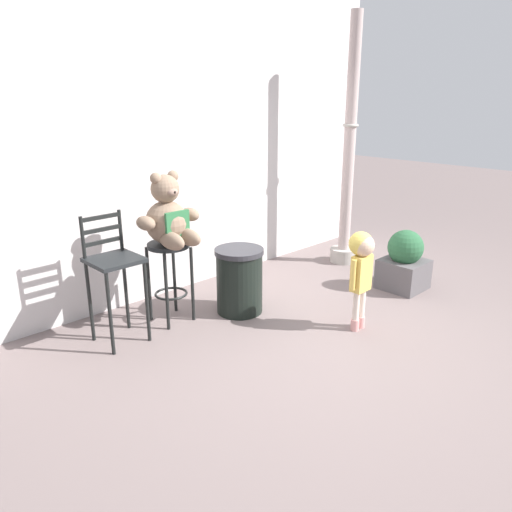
{
  "coord_description": "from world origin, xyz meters",
  "views": [
    {
      "loc": [
        -3.26,
        -2.32,
        2.13
      ],
      "look_at": [
        -0.16,
        0.86,
        0.67
      ],
      "focal_mm": 34.85,
      "sensor_mm": 36.0,
      "label": 1
    }
  ],
  "objects_px": {
    "bar_stool_with_teddy": "(170,266)",
    "bar_chair_empty": "(114,268)",
    "planter_with_shrub": "(404,262)",
    "teddy_bear": "(169,218)",
    "trash_bin": "(239,280)",
    "child_walking": "(361,260)",
    "lamppost": "(348,169)"
  },
  "relations": [
    {
      "from": "planter_with_shrub",
      "to": "bar_chair_empty",
      "type": "bearing_deg",
      "value": 158.96
    },
    {
      "from": "bar_stool_with_teddy",
      "to": "trash_bin",
      "type": "distance_m",
      "value": 0.73
    },
    {
      "from": "child_walking",
      "to": "bar_stool_with_teddy",
      "type": "bearing_deg",
      "value": 81.21
    },
    {
      "from": "bar_stool_with_teddy",
      "to": "lamppost",
      "type": "xyz_separation_m",
      "value": [
        2.67,
        -0.11,
        0.66
      ]
    },
    {
      "from": "lamppost",
      "to": "planter_with_shrub",
      "type": "distance_m",
      "value": 1.41
    },
    {
      "from": "teddy_bear",
      "to": "child_walking",
      "type": "xyz_separation_m",
      "value": [
        1.15,
        -1.35,
        -0.35
      ]
    },
    {
      "from": "teddy_bear",
      "to": "planter_with_shrub",
      "type": "bearing_deg",
      "value": -25.18
    },
    {
      "from": "bar_stool_with_teddy",
      "to": "teddy_bear",
      "type": "distance_m",
      "value": 0.48
    },
    {
      "from": "teddy_bear",
      "to": "lamppost",
      "type": "distance_m",
      "value": 2.67
    },
    {
      "from": "teddy_bear",
      "to": "planter_with_shrub",
      "type": "xyz_separation_m",
      "value": [
        2.38,
        -1.12,
        -0.72
      ]
    },
    {
      "from": "teddy_bear",
      "to": "child_walking",
      "type": "distance_m",
      "value": 1.81
    },
    {
      "from": "child_walking",
      "to": "planter_with_shrub",
      "type": "bearing_deg",
      "value": -37.5
    },
    {
      "from": "teddy_bear",
      "to": "child_walking",
      "type": "bearing_deg",
      "value": -49.77
    },
    {
      "from": "teddy_bear",
      "to": "planter_with_shrub",
      "type": "relative_size",
      "value": 0.98
    },
    {
      "from": "child_walking",
      "to": "bar_chair_empty",
      "type": "relative_size",
      "value": 0.82
    },
    {
      "from": "bar_stool_with_teddy",
      "to": "lamppost",
      "type": "distance_m",
      "value": 2.75
    },
    {
      "from": "teddy_bear",
      "to": "bar_chair_empty",
      "type": "relative_size",
      "value": 0.59
    },
    {
      "from": "trash_bin",
      "to": "lamppost",
      "type": "distance_m",
      "value": 2.25
    },
    {
      "from": "bar_stool_with_teddy",
      "to": "lamppost",
      "type": "height_order",
      "value": "lamppost"
    },
    {
      "from": "teddy_bear",
      "to": "bar_chair_empty",
      "type": "height_order",
      "value": "teddy_bear"
    },
    {
      "from": "trash_bin",
      "to": "bar_chair_empty",
      "type": "xyz_separation_m",
      "value": [
        -1.19,
        0.31,
        0.35
      ]
    },
    {
      "from": "child_walking",
      "to": "trash_bin",
      "type": "height_order",
      "value": "child_walking"
    },
    {
      "from": "child_walking",
      "to": "bar_chair_empty",
      "type": "bearing_deg",
      "value": 93.11
    },
    {
      "from": "child_walking",
      "to": "trash_bin",
      "type": "xyz_separation_m",
      "value": [
        -0.53,
        1.07,
        -0.35
      ]
    },
    {
      "from": "bar_stool_with_teddy",
      "to": "bar_chair_empty",
      "type": "bearing_deg",
      "value": -178.98
    },
    {
      "from": "bar_stool_with_teddy",
      "to": "planter_with_shrub",
      "type": "height_order",
      "value": "bar_stool_with_teddy"
    },
    {
      "from": "trash_bin",
      "to": "child_walking",
      "type": "bearing_deg",
      "value": -63.51
    },
    {
      "from": "bar_stool_with_teddy",
      "to": "bar_chair_empty",
      "type": "xyz_separation_m",
      "value": [
        -0.58,
        -0.01,
        0.13
      ]
    },
    {
      "from": "trash_bin",
      "to": "planter_with_shrub",
      "type": "height_order",
      "value": "planter_with_shrub"
    },
    {
      "from": "bar_chair_empty",
      "to": "planter_with_shrub",
      "type": "bearing_deg",
      "value": -21.04
    },
    {
      "from": "teddy_bear",
      "to": "planter_with_shrub",
      "type": "distance_m",
      "value": 2.72
    },
    {
      "from": "lamppost",
      "to": "bar_chair_empty",
      "type": "distance_m",
      "value": 3.29
    }
  ]
}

